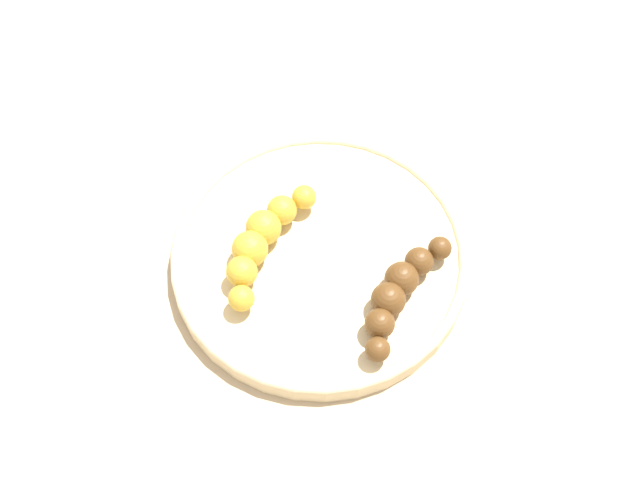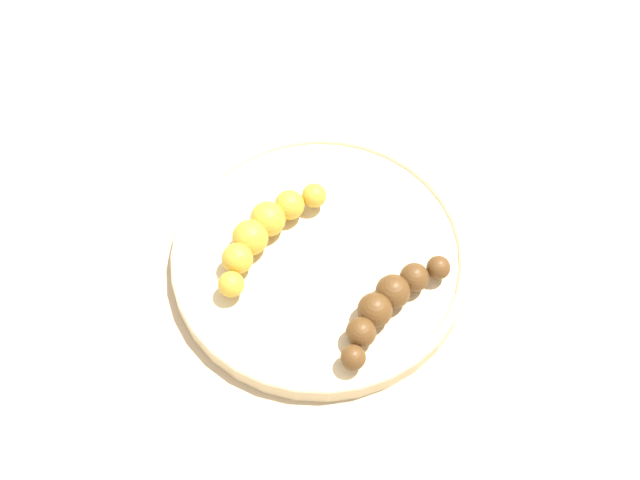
# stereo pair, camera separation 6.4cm
# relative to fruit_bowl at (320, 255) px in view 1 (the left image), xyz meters

# --- Properties ---
(ground_plane) EXTENTS (2.40, 2.40, 0.00)m
(ground_plane) POSITION_rel_fruit_bowl_xyz_m (0.00, 0.00, -0.01)
(ground_plane) COLOR tan
(fruit_bowl) EXTENTS (0.27, 0.27, 0.02)m
(fruit_bowl) POSITION_rel_fruit_bowl_xyz_m (0.00, 0.00, 0.00)
(fruit_bowl) COLOR beige
(fruit_bowl) RESTS_ON ground_plane
(banana_spotted) EXTENTS (0.11, 0.10, 0.03)m
(banana_spotted) POSITION_rel_fruit_bowl_xyz_m (-0.05, 0.02, 0.02)
(banana_spotted) COLOR gold
(banana_spotted) RESTS_ON fruit_bowl
(banana_overripe) EXTENTS (0.12, 0.09, 0.03)m
(banana_overripe) POSITION_rel_fruit_bowl_xyz_m (0.04, -0.07, 0.02)
(banana_overripe) COLOR #593819
(banana_overripe) RESTS_ON fruit_bowl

